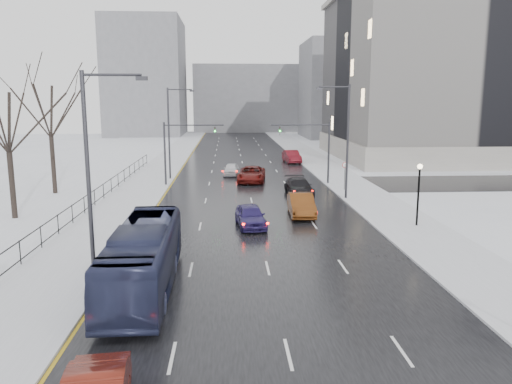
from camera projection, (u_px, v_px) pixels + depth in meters
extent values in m
cube|color=black|center=(244.00, 169.00, 63.41)|extent=(16.00, 150.00, 0.04)
cube|color=black|center=(248.00, 185.00, 51.63)|extent=(130.00, 10.00, 0.04)
cube|color=silver|center=(161.00, 169.00, 62.82)|extent=(5.00, 150.00, 0.16)
cube|color=silver|center=(326.00, 168.00, 63.99)|extent=(5.00, 150.00, 0.16)
cube|color=white|center=(84.00, 170.00, 62.29)|extent=(14.00, 150.00, 0.12)
cube|color=black|center=(62.00, 212.00, 32.98)|extent=(0.04, 70.00, 0.05)
cube|color=black|center=(64.00, 227.00, 33.17)|extent=(0.04, 70.00, 0.05)
cylinder|color=black|center=(63.00, 221.00, 33.09)|extent=(0.06, 0.06, 1.30)
cylinder|color=#2D2D33|center=(348.00, 143.00, 43.34)|extent=(0.20, 0.20, 10.00)
cylinder|color=#2D2D33|center=(334.00, 87.00, 42.39)|extent=(2.60, 0.12, 0.12)
cube|color=#2D2D33|center=(319.00, 89.00, 42.35)|extent=(0.50, 0.25, 0.18)
cylinder|color=#2D2D33|center=(88.00, 182.00, 22.77)|extent=(0.20, 0.20, 10.00)
cylinder|color=#2D2D33|center=(112.00, 75.00, 21.97)|extent=(2.60, 0.12, 0.12)
cube|color=#2D2D33|center=(142.00, 78.00, 22.07)|extent=(0.50, 0.25, 0.18)
cylinder|color=#2D2D33|center=(169.00, 134.00, 54.18)|extent=(0.20, 0.20, 10.00)
cylinder|color=#2D2D33|center=(180.00, 89.00, 53.38)|extent=(2.60, 0.12, 0.12)
cube|color=#2D2D33|center=(192.00, 91.00, 53.48)|extent=(0.50, 0.25, 0.18)
cylinder|color=black|center=(418.00, 197.00, 34.19)|extent=(0.14, 0.14, 4.00)
sphere|color=#FFE5B2|center=(420.00, 166.00, 33.80)|extent=(0.36, 0.36, 0.36)
cylinder|color=#2D2D33|center=(329.00, 153.00, 51.51)|extent=(0.20, 0.20, 6.50)
cylinder|color=#2D2D33|center=(300.00, 125.00, 50.81)|extent=(6.00, 0.12, 0.12)
imported|color=#2D2D33|center=(280.00, 131.00, 50.80)|extent=(0.15, 0.18, 0.90)
sphere|color=#19FF33|center=(280.00, 131.00, 50.65)|extent=(0.16, 0.16, 0.16)
cylinder|color=#2D2D33|center=(165.00, 154.00, 50.58)|extent=(0.20, 0.20, 6.50)
cylinder|color=#2D2D33|center=(194.00, 125.00, 50.21)|extent=(6.00, 0.12, 0.12)
imported|color=#2D2D33|center=(215.00, 131.00, 50.43)|extent=(0.15, 0.18, 0.90)
sphere|color=#19FF33|center=(215.00, 131.00, 50.29)|extent=(0.16, 0.16, 0.16)
cylinder|color=#2D2D33|center=(345.00, 177.00, 47.97)|extent=(0.06, 0.06, 2.50)
cylinder|color=white|center=(345.00, 165.00, 47.76)|extent=(0.60, 0.03, 0.60)
torus|color=#B20C0C|center=(345.00, 165.00, 47.76)|extent=(0.58, 0.06, 0.58)
cube|color=gray|center=(473.00, 78.00, 74.96)|extent=(40.00, 30.00, 24.00)
cube|color=gray|center=(468.00, 147.00, 76.88)|extent=(40.60, 30.60, 3.00)
cube|color=slate|center=(355.00, 90.00, 116.97)|extent=(24.00, 20.00, 22.00)
cube|color=slate|center=(146.00, 78.00, 123.45)|extent=(18.00, 22.00, 28.00)
cube|color=slate|center=(249.00, 99.00, 140.53)|extent=(30.00, 18.00, 18.00)
imported|color=#262B4B|center=(144.00, 258.00, 22.95)|extent=(2.72, 10.99, 3.05)
imported|color=navy|center=(250.00, 216.00, 34.45)|extent=(2.30, 4.72, 1.55)
imported|color=#613010|center=(301.00, 205.00, 37.80)|extent=(1.93, 5.14, 1.68)
imported|color=#55110E|center=(252.00, 174.00, 53.39)|extent=(3.44, 6.28, 1.67)
imported|color=black|center=(299.00, 187.00, 45.97)|extent=(2.38, 5.42, 1.55)
imported|color=silver|center=(231.00, 169.00, 58.10)|extent=(2.07, 4.29, 1.41)
imported|color=maroon|center=(292.00, 157.00, 69.72)|extent=(2.30, 5.36, 1.72)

